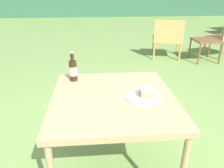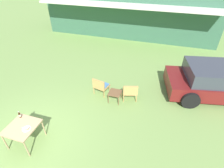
{
  "view_description": "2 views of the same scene",
  "coord_description": "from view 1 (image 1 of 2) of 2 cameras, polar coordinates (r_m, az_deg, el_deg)",
  "views": [
    {
      "loc": [
        -0.12,
        -1.33,
        1.41
      ],
      "look_at": [
        0.0,
        0.1,
        0.75
      ],
      "focal_mm": 35.0,
      "sensor_mm": 36.0,
      "label": 1
    },
    {
      "loc": [
        3.58,
        -2.48,
        4.71
      ],
      "look_at": [
        1.98,
        2.59,
        0.9
      ],
      "focal_mm": 28.0,
      "sensor_mm": 36.0,
      "label": 2
    }
  ],
  "objects": [
    {
      "name": "wicker_chair_cushioned",
      "position": [
        4.65,
        14.3,
        11.9
      ],
      "size": [
        0.66,
        0.61,
        0.79
      ],
      "rotation": [
        0.0,
        0.0,
        2.92
      ],
      "color": "tan",
      "rests_on": "ground_plane"
    },
    {
      "name": "cake_on_plate",
      "position": [
        1.52,
        8.46,
        -2.75
      ],
      "size": [
        0.25,
        0.25,
        0.07
      ],
      "color": "silver",
      "rests_on": "patio_table"
    },
    {
      "name": "patio_table",
      "position": [
        1.54,
        0.31,
        -5.37
      ],
      "size": [
        0.85,
        0.88,
        0.7
      ],
      "color": "tan",
      "rests_on": "ground_plane"
    },
    {
      "name": "fork",
      "position": [
        1.51,
        4.95,
        -3.33
      ],
      "size": [
        0.2,
        0.02,
        0.01
      ],
      "color": "silver",
      "rests_on": "patio_table"
    },
    {
      "name": "cola_bottle_near",
      "position": [
        1.76,
        -10.14,
        3.64
      ],
      "size": [
        0.06,
        0.06,
        0.24
      ],
      "color": "#381E0F",
      "rests_on": "patio_table"
    },
    {
      "name": "garden_side_table",
      "position": [
        4.71,
        23.37,
        10.0
      ],
      "size": [
        0.47,
        0.48,
        0.43
      ],
      "color": "brown",
      "rests_on": "ground_plane"
    }
  ]
}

